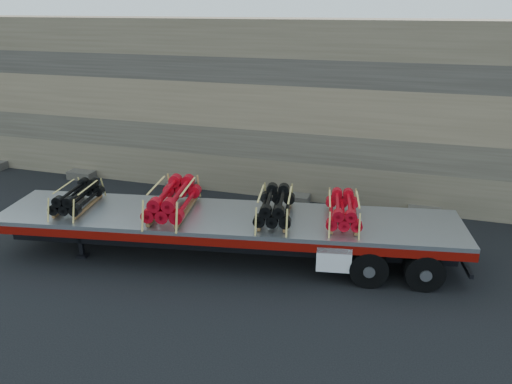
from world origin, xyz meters
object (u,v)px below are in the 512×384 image
trailer (227,236)px  bundle_front (77,198)px  bundle_midfront (173,200)px  bundle_midrear (275,207)px  bundle_rear (343,211)px

trailer → bundle_front: (-4.75, -0.83, 1.05)m
trailer → bundle_midfront: size_ratio=5.81×
bundle_midfront → bundle_midrear: bundle_midfront is taller
trailer → bundle_midfront: bundle_midfront is taller
bundle_front → bundle_midfront: bearing=0.0°
bundle_midrear → bundle_rear: size_ratio=1.07×
trailer → bundle_midrear: (1.46, 0.26, 1.09)m
bundle_front → bundle_midfront: size_ratio=0.80×
trailer → bundle_rear: size_ratio=7.08×
trailer → bundle_rear: 3.67m
bundle_front → bundle_midfront: (3.08, 0.54, 0.09)m
trailer → bundle_front: bundle_front is taller
trailer → bundle_midfront: bearing=-180.0°
bundle_front → bundle_rear: 8.33m
bundle_midrear → bundle_rear: bundle_midrear is taller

